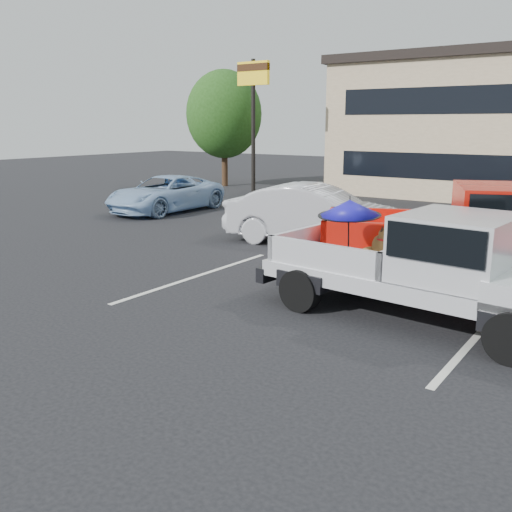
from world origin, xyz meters
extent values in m
plane|color=black|center=(0.00, 0.00, 0.00)|extent=(90.00, 90.00, 0.00)
cube|color=silver|center=(-3.00, 2.00, 0.00)|extent=(0.12, 5.00, 0.01)
cube|color=silver|center=(3.00, 2.00, 0.00)|extent=(0.12, 5.00, 0.01)
cylinder|color=black|center=(-10.00, 14.00, 3.00)|extent=(0.18, 0.18, 6.00)
cube|color=yellow|center=(-10.00, 14.00, 5.40)|extent=(1.60, 0.18, 1.00)
cube|color=#381E0C|center=(-10.00, 14.00, 5.65)|extent=(1.60, 0.22, 0.30)
cylinder|color=#332114|center=(-14.00, 17.00, 1.21)|extent=(0.32, 0.32, 2.42)
ellipsoid|color=#204814|center=(-14.00, 17.00, 3.74)|extent=(3.96, 3.96, 4.55)
cylinder|color=black|center=(0.06, 1.24, 0.38)|extent=(0.78, 0.34, 0.76)
cylinder|color=black|center=(0.22, 3.08, 0.38)|extent=(0.78, 0.34, 0.76)
cylinder|color=black|center=(3.65, 0.93, 0.38)|extent=(0.78, 0.34, 0.76)
cube|color=silver|center=(1.98, 2.00, 0.67)|extent=(5.53, 2.37, 0.28)
cube|color=black|center=(-0.76, 2.24, 0.50)|extent=(0.35, 1.97, 0.28)
cube|color=silver|center=(2.53, 1.95, 1.35)|extent=(1.80, 1.97, 1.05)
cube|color=black|center=(2.53, 1.95, 1.55)|extent=(1.66, 2.06, 0.55)
cube|color=black|center=(0.54, 2.12, 0.73)|extent=(2.45, 2.03, 0.10)
cube|color=silver|center=(0.61, 2.99, 1.03)|extent=(2.30, 0.30, 0.50)
cube|color=silver|center=(0.46, 1.26, 1.03)|extent=(2.30, 0.30, 0.50)
cube|color=silver|center=(-0.56, 2.22, 1.03)|extent=(0.26, 1.84, 0.50)
cube|color=silver|center=(1.63, 2.03, 1.03)|extent=(0.26, 1.84, 0.50)
ellipsoid|color=brown|center=(0.90, 2.35, 0.93)|extent=(0.48, 0.41, 0.30)
cylinder|color=brown|center=(1.13, 2.25, 0.89)|extent=(0.07, 0.07, 0.23)
cylinder|color=brown|center=(1.15, 2.40, 0.89)|extent=(0.07, 0.07, 0.23)
ellipsoid|color=brown|center=(1.06, 2.34, 1.12)|extent=(0.31, 0.28, 0.41)
cylinder|color=red|center=(1.08, 2.33, 1.25)|extent=(0.20, 0.20, 0.04)
sphere|color=brown|center=(1.14, 2.33, 1.34)|extent=(0.22, 0.22, 0.22)
cone|color=black|center=(1.26, 2.32, 1.32)|extent=(0.16, 0.12, 0.10)
cone|color=black|center=(1.12, 2.27, 1.46)|extent=(0.08, 0.08, 0.11)
cone|color=black|center=(1.13, 2.39, 1.46)|extent=(0.08, 0.08, 0.11)
cylinder|color=brown|center=(0.73, 2.36, 0.84)|extent=(0.27, 0.05, 0.09)
cylinder|color=black|center=(0.70, 1.78, 1.31)|extent=(0.02, 0.10, 1.05)
cone|color=#1A13AE|center=(0.70, 1.78, 1.85)|extent=(1.10, 1.12, 0.36)
cylinder|color=black|center=(0.70, 1.78, 2.01)|extent=(0.02, 0.02, 0.10)
cylinder|color=black|center=(0.70, 1.78, 1.72)|extent=(1.10, 1.10, 0.09)
cylinder|color=black|center=(0.56, 2.77, 0.42)|extent=(0.90, 0.61, 0.85)
cylinder|color=black|center=(-0.22, 4.68, 0.42)|extent=(0.90, 0.61, 0.85)
cube|color=red|center=(2.08, 4.50, 0.75)|extent=(6.38, 4.25, 0.31)
cube|color=black|center=(-0.76, 3.35, 0.56)|extent=(1.01, 2.10, 0.31)
cube|color=red|center=(2.65, 4.73, 1.51)|extent=(2.48, 2.60, 1.17)
cube|color=black|center=(2.65, 4.73, 1.73)|extent=(2.37, 2.64, 0.61)
cube|color=black|center=(0.58, 3.89, 0.82)|extent=(3.15, 2.87, 0.11)
cube|color=red|center=(0.22, 4.79, 1.15)|extent=(2.42, 1.07, 0.56)
cube|color=red|center=(0.95, 2.99, 1.15)|extent=(2.42, 1.07, 0.56)
cube|color=red|center=(-0.56, 3.43, 1.15)|extent=(0.88, 1.95, 0.56)
cube|color=red|center=(1.72, 4.35, 1.15)|extent=(0.88, 1.95, 0.56)
imported|color=silver|center=(-2.59, 6.50, 0.82)|extent=(5.19, 2.54, 1.64)
imported|color=#95B8DE|center=(-10.18, 8.48, 0.67)|extent=(2.26, 4.86, 1.35)
camera|label=1|loc=(5.00, -7.18, 3.28)|focal=40.00mm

